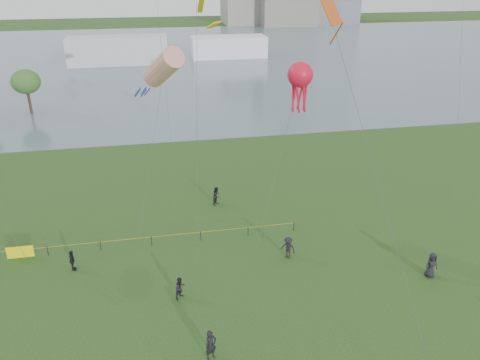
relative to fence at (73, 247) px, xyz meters
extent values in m
cube|color=slate|center=(12.29, 84.03, -0.53)|extent=(400.00, 120.00, 0.08)
cube|color=silver|center=(0.29, 79.03, 2.45)|extent=(22.00, 8.00, 6.00)
cube|color=white|center=(26.29, 82.03, 1.95)|extent=(18.00, 7.00, 5.00)
cylinder|color=#372319|center=(-11.28, 41.06, 0.94)|extent=(0.44, 0.44, 2.98)
ellipsoid|color=#3D6628|center=(-11.28, 41.06, 4.29)|extent=(4.24, 4.24, 3.58)
cylinder|color=black|center=(-1.88, 0.00, -0.13)|extent=(0.07, 0.07, 0.85)
cylinder|color=black|center=(2.12, 0.00, -0.13)|extent=(0.07, 0.07, 0.85)
cylinder|color=black|center=(6.12, 0.00, -0.13)|extent=(0.07, 0.07, 0.85)
cylinder|color=black|center=(10.12, 0.00, -0.13)|extent=(0.07, 0.07, 0.85)
cylinder|color=black|center=(14.12, 0.00, -0.13)|extent=(0.07, 0.07, 0.85)
cylinder|color=black|center=(18.12, 0.00, -0.13)|extent=(0.07, 0.07, 0.85)
cylinder|color=gold|center=(6.12, 0.00, 0.19)|extent=(24.00, 0.03, 0.03)
cube|color=yellow|center=(-3.88, 0.00, 0.00)|extent=(2.00, 0.04, 1.00)
imported|color=black|center=(7.96, -7.06, 0.25)|extent=(0.99, 0.98, 1.61)
imported|color=black|center=(16.47, -3.82, 0.36)|extent=(1.34, 1.27, 1.82)
imported|color=black|center=(0.32, -2.38, 0.28)|extent=(0.51, 1.02, 1.67)
imported|color=black|center=(25.99, -8.08, 0.43)|extent=(1.00, 0.70, 1.96)
imported|color=black|center=(9.27, -12.84, 0.42)|extent=(0.84, 0.72, 1.95)
imported|color=black|center=(12.35, 6.07, 0.33)|extent=(1.06, 1.10, 1.78)
cylinder|color=#3F3F42|center=(10.20, -0.11, 10.44)|extent=(1.59, 7.45, 22.00)
cube|color=yellow|center=(10.98, -4.40, 16.94)|extent=(0.95, 0.95, 0.42)
cylinder|color=#3F3F42|center=(6.54, 2.40, 6.10)|extent=(3.23, 4.94, 13.32)
cylinder|color=red|center=(8.14, 4.86, 12.75)|extent=(3.64, 5.10, 3.80)
cylinder|color=#1A3BB9|center=(6.74, 3.66, 11.15)|extent=(0.60, 1.13, 0.88)
cylinder|color=#1A3BB9|center=(6.46, 4.04, 11.15)|extent=(0.60, 1.13, 0.88)
cylinder|color=#1A3BB9|center=(6.02, 3.89, 11.15)|extent=(0.60, 1.13, 0.88)
cylinder|color=#1A3BB9|center=(6.02, 3.42, 11.15)|extent=(0.60, 1.13, 0.88)
cylinder|color=#1A3BB9|center=(6.46, 3.28, 11.15)|extent=(0.60, 1.13, 0.88)
cylinder|color=#3F3F42|center=(-4.78, 0.42, 3.20)|extent=(3.21, 2.51, 7.52)
cylinder|color=#3F3F42|center=(16.27, -0.69, 5.97)|extent=(4.29, 4.11, 13.07)
sphere|color=red|center=(18.39, 1.35, 12.50)|extent=(1.99, 1.99, 1.99)
cylinder|color=red|center=(18.89, 1.35, 10.90)|extent=(0.18, 0.54, 2.60)
cylinder|color=red|center=(18.64, 1.78, 10.90)|extent=(0.49, 0.36, 2.61)
cylinder|color=red|center=(18.14, 1.78, 10.90)|extent=(0.49, 0.36, 2.61)
cylinder|color=red|center=(17.89, 1.35, 10.90)|extent=(0.18, 0.54, 2.60)
cylinder|color=red|center=(18.14, 0.91, 10.90)|extent=(0.49, 0.36, 2.61)
cylinder|color=red|center=(18.64, 0.91, 10.90)|extent=(0.49, 0.36, 2.61)
cylinder|color=#3F3F42|center=(18.48, -13.79, 8.68)|extent=(3.38, 11.18, 18.48)
cube|color=#CA4811|center=(16.81, -8.21, 17.92)|extent=(1.61, 1.61, 1.32)
cylinder|color=#CA4811|center=(16.81, -9.11, 16.92)|extent=(0.08, 1.58, 1.35)
camera|label=1|loc=(7.11, -33.07, 20.20)|focal=35.00mm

